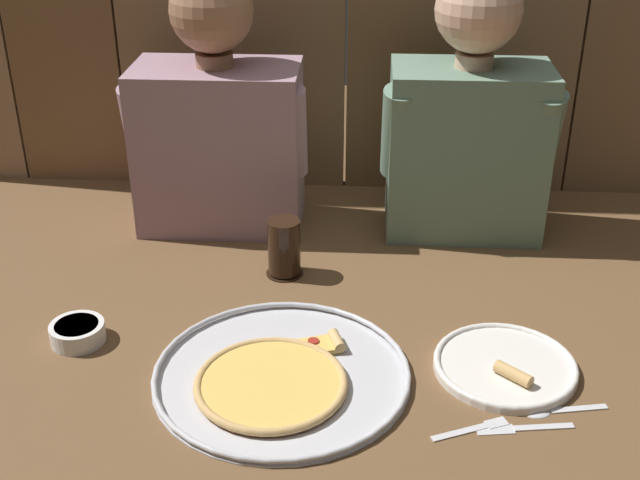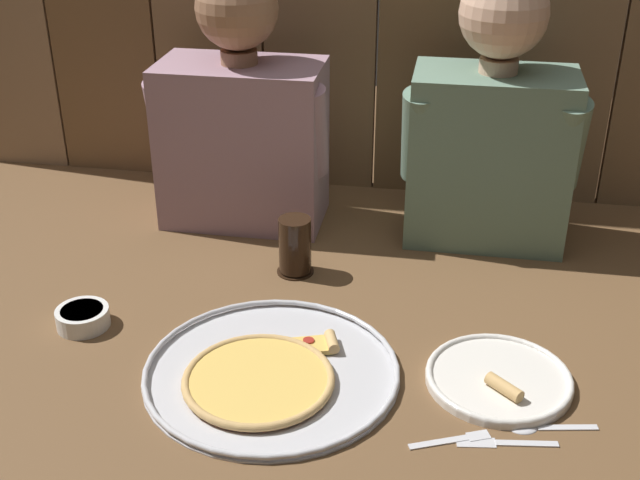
{
  "view_description": "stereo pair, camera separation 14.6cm",
  "coord_description": "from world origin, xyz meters",
  "px_view_note": "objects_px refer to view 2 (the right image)",
  "views": [
    {
      "loc": [
        0.05,
        -1.19,
        0.86
      ],
      "look_at": [
        -0.02,
        0.1,
        0.18
      ],
      "focal_mm": 46.18,
      "sensor_mm": 36.0,
      "label": 1
    },
    {
      "loc": [
        0.2,
        -1.17,
        0.86
      ],
      "look_at": [
        -0.02,
        0.1,
        0.18
      ],
      "focal_mm": 46.18,
      "sensor_mm": 36.0,
      "label": 2
    }
  ],
  "objects_px": {
    "drinking_glass": "(295,246)",
    "diner_left": "(241,110)",
    "diner_right": "(493,119)",
    "dipping_bowl": "(83,317)",
    "pizza_tray": "(268,373)",
    "dinner_plate": "(499,378)"
  },
  "relations": [
    {
      "from": "diner_right",
      "to": "dipping_bowl",
      "type": "bearing_deg",
      "value": -145.71
    },
    {
      "from": "diner_right",
      "to": "dinner_plate",
      "type": "bearing_deg",
      "value": -86.95
    },
    {
      "from": "drinking_glass",
      "to": "diner_left",
      "type": "distance_m",
      "value": 0.35
    },
    {
      "from": "drinking_glass",
      "to": "pizza_tray",
      "type": "bearing_deg",
      "value": -86.0
    },
    {
      "from": "pizza_tray",
      "to": "drinking_glass",
      "type": "bearing_deg",
      "value": 94.0
    },
    {
      "from": "pizza_tray",
      "to": "diner_right",
      "type": "bearing_deg",
      "value": 58.99
    },
    {
      "from": "pizza_tray",
      "to": "dipping_bowl",
      "type": "relative_size",
      "value": 4.46
    },
    {
      "from": "pizza_tray",
      "to": "dinner_plate",
      "type": "distance_m",
      "value": 0.39
    },
    {
      "from": "drinking_glass",
      "to": "diner_left",
      "type": "xyz_separation_m",
      "value": [
        -0.17,
        0.23,
        0.2
      ]
    },
    {
      "from": "dinner_plate",
      "to": "diner_right",
      "type": "bearing_deg",
      "value": 93.05
    },
    {
      "from": "dipping_bowl",
      "to": "diner_right",
      "type": "height_order",
      "value": "diner_right"
    },
    {
      "from": "dipping_bowl",
      "to": "pizza_tray",
      "type": "bearing_deg",
      "value": -14.17
    },
    {
      "from": "diner_left",
      "to": "dinner_plate",
      "type": "bearing_deg",
      "value": -43.17
    },
    {
      "from": "dinner_plate",
      "to": "diner_right",
      "type": "relative_size",
      "value": 0.42
    },
    {
      "from": "dipping_bowl",
      "to": "diner_left",
      "type": "relative_size",
      "value": 0.17
    },
    {
      "from": "dinner_plate",
      "to": "dipping_bowl",
      "type": "distance_m",
      "value": 0.76
    },
    {
      "from": "dinner_plate",
      "to": "diner_left",
      "type": "bearing_deg",
      "value": 136.83
    },
    {
      "from": "pizza_tray",
      "to": "dinner_plate",
      "type": "relative_size",
      "value": 1.78
    },
    {
      "from": "dinner_plate",
      "to": "drinking_glass",
      "type": "relative_size",
      "value": 2.0
    },
    {
      "from": "drinking_glass",
      "to": "dipping_bowl",
      "type": "xyz_separation_m",
      "value": [
        -0.35,
        -0.27,
        -0.04
      ]
    },
    {
      "from": "pizza_tray",
      "to": "diner_left",
      "type": "height_order",
      "value": "diner_left"
    },
    {
      "from": "drinking_glass",
      "to": "dinner_plate",
      "type": "bearing_deg",
      "value": -36.76
    }
  ]
}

